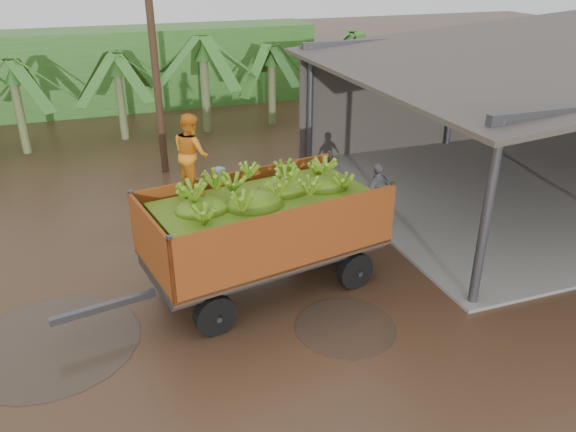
{
  "coord_description": "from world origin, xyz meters",
  "views": [
    {
      "loc": [
        -1.72,
        -11.78,
        6.76
      ],
      "look_at": [
        2.11,
        -1.02,
        1.37
      ],
      "focal_mm": 35.0,
      "sensor_mm": 36.0,
      "label": 1
    }
  ],
  "objects_px": {
    "banana_trailer": "(263,224)",
    "man_blue": "(220,200)",
    "man_grey": "(377,193)",
    "utility_pole": "(152,35)"
  },
  "relations": [
    {
      "from": "man_grey",
      "to": "utility_pole",
      "type": "bearing_deg",
      "value": -77.15
    },
    {
      "from": "man_blue",
      "to": "man_grey",
      "type": "xyz_separation_m",
      "value": [
        4.14,
        -0.83,
        -0.06
      ]
    },
    {
      "from": "banana_trailer",
      "to": "man_grey",
      "type": "xyz_separation_m",
      "value": [
        3.84,
        2.04,
        -0.65
      ]
    },
    {
      "from": "banana_trailer",
      "to": "man_grey",
      "type": "bearing_deg",
      "value": 17.31
    },
    {
      "from": "banana_trailer",
      "to": "man_blue",
      "type": "bearing_deg",
      "value": 85.26
    },
    {
      "from": "banana_trailer",
      "to": "man_grey",
      "type": "height_order",
      "value": "banana_trailer"
    },
    {
      "from": "banana_trailer",
      "to": "utility_pole",
      "type": "xyz_separation_m",
      "value": [
        -1.01,
        8.02,
        2.94
      ]
    },
    {
      "from": "man_grey",
      "to": "utility_pole",
      "type": "relative_size",
      "value": 0.2
    },
    {
      "from": "man_blue",
      "to": "man_grey",
      "type": "distance_m",
      "value": 4.22
    },
    {
      "from": "man_blue",
      "to": "man_grey",
      "type": "relative_size",
      "value": 1.07
    }
  ]
}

